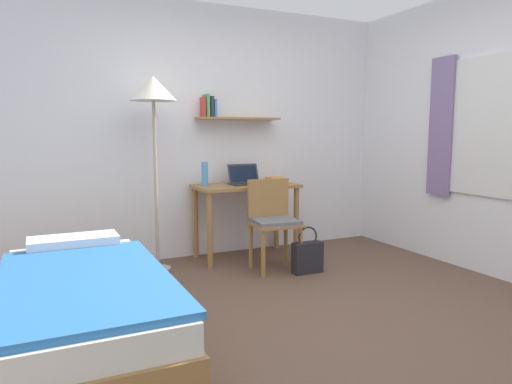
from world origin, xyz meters
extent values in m
plane|color=brown|center=(0.00, 0.00, 0.00)|extent=(5.28, 5.28, 0.00)
cube|color=white|center=(0.00, 2.02, 1.30)|extent=(4.40, 0.05, 2.60)
cube|color=#9E703D|center=(0.26, 1.89, 1.44)|extent=(0.89, 0.22, 0.02)
cube|color=#D13D38|center=(-0.11, 1.93, 1.55)|extent=(0.02, 0.12, 0.20)
cube|color=#4CA856|center=(-0.08, 1.92, 1.57)|extent=(0.03, 0.15, 0.23)
cube|color=#333338|center=(-0.03, 1.92, 1.56)|extent=(0.03, 0.14, 0.21)
cube|color=#3384C6|center=(0.00, 1.92, 1.54)|extent=(0.02, 0.15, 0.18)
cube|color=silver|center=(1.99, 0.27, 1.35)|extent=(0.02, 0.79, 1.25)
cube|color=white|center=(1.99, 0.27, 1.35)|extent=(0.01, 0.73, 1.19)
cube|color=gray|center=(1.96, 0.77, 1.35)|extent=(0.03, 0.28, 1.35)
cube|color=#9E703D|center=(-1.46, 0.21, 0.14)|extent=(0.89, 1.91, 0.28)
cube|color=silver|center=(-1.46, 0.21, 0.36)|extent=(0.85, 1.85, 0.16)
cube|color=#2D70B7|center=(-1.46, 0.10, 0.46)|extent=(0.91, 1.57, 0.04)
cube|color=white|center=(-1.46, 0.96, 0.49)|extent=(0.62, 0.28, 0.10)
cube|color=#9E703D|center=(0.26, 1.70, 0.75)|extent=(1.04, 0.54, 0.03)
cylinder|color=#9E703D|center=(-0.21, 1.48, 0.37)|extent=(0.06, 0.06, 0.73)
cylinder|color=#9E703D|center=(0.74, 1.48, 0.37)|extent=(0.06, 0.06, 0.73)
cylinder|color=#9E703D|center=(-0.21, 1.92, 0.37)|extent=(0.06, 0.06, 0.73)
cylinder|color=#9E703D|center=(0.74, 1.92, 0.37)|extent=(0.06, 0.06, 0.73)
cube|color=#9E703D|center=(0.32, 1.15, 0.44)|extent=(0.47, 0.44, 0.03)
cube|color=slate|center=(0.32, 1.15, 0.47)|extent=(0.43, 0.41, 0.04)
cube|color=#9E703D|center=(0.33, 1.33, 0.67)|extent=(0.42, 0.07, 0.36)
cylinder|color=#9E703D|center=(0.12, 1.00, 0.22)|extent=(0.04, 0.04, 0.43)
cylinder|color=#9E703D|center=(0.48, 0.97, 0.22)|extent=(0.04, 0.04, 0.43)
cylinder|color=#9E703D|center=(0.15, 1.33, 0.22)|extent=(0.04, 0.04, 0.43)
cylinder|color=#9E703D|center=(0.51, 1.30, 0.22)|extent=(0.04, 0.04, 0.43)
cylinder|color=#B2A893|center=(-0.68, 1.63, 0.01)|extent=(0.24, 0.24, 0.02)
cylinder|color=#B2A893|center=(-0.68, 1.63, 0.80)|extent=(0.03, 0.03, 1.56)
cone|color=silver|center=(-0.68, 1.63, 1.69)|extent=(0.42, 0.42, 0.22)
cube|color=#2D2D33|center=(0.27, 1.71, 0.77)|extent=(0.34, 0.22, 0.01)
cube|color=#2D2D33|center=(0.27, 1.79, 0.87)|extent=(0.33, 0.07, 0.20)
cube|color=black|center=(0.27, 1.78, 0.87)|extent=(0.30, 0.06, 0.16)
cylinder|color=#4C99DB|center=(-0.16, 1.77, 0.88)|extent=(0.07, 0.07, 0.24)
cube|color=orange|center=(0.62, 1.70, 0.78)|extent=(0.16, 0.21, 0.03)
cube|color=orange|center=(0.62, 1.69, 0.81)|extent=(0.18, 0.22, 0.03)
cube|color=#232328|center=(0.55, 0.96, 0.14)|extent=(0.29, 0.11, 0.29)
torus|color=#232328|center=(0.55, 0.96, 0.34)|extent=(0.20, 0.02, 0.20)
camera|label=1|loc=(-1.68, -2.64, 1.30)|focal=32.70mm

